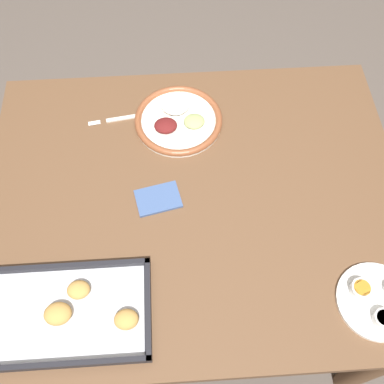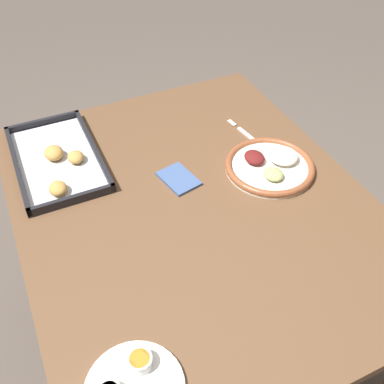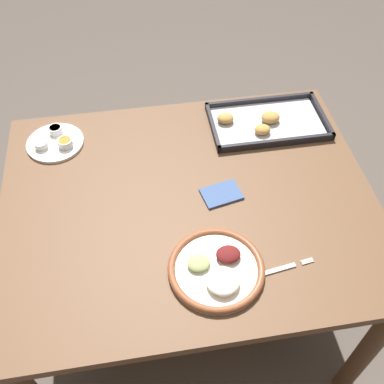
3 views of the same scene
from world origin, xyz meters
The scene contains 7 objects.
ground_plane centered at (0.00, 0.00, 0.00)m, with size 8.00×8.00×0.00m, color #564C44.
dining_table centered at (0.00, 0.00, 0.62)m, with size 1.12×0.90×0.72m.
dinner_plate centered at (0.03, -0.26, 0.73)m, with size 0.26×0.26×0.04m.
fork centered at (0.19, -0.28, 0.72)m, with size 0.20×0.04×0.00m.
saucer_plate centered at (-0.40, 0.31, 0.73)m, with size 0.19×0.19×0.04m.
baking_tray centered at (0.31, 0.29, 0.73)m, with size 0.40×0.23×0.04m.
napkin centered at (0.10, 0.00, 0.73)m, with size 0.13×0.10×0.01m.
Camera 3 is at (-0.13, -0.84, 1.76)m, focal length 42.00 mm.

